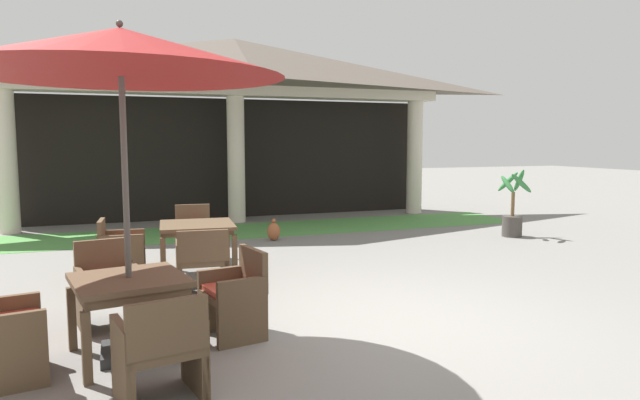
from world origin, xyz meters
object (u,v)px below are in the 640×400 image
at_px(patio_chair_mid_left_south, 161,350).
at_px(patio_table_near_foreground, 197,230).
at_px(patio_chair_near_foreground_west, 120,251).
at_px(patio_chair_mid_left_west, 0,332).
at_px(patio_umbrella_mid_left, 121,55).
at_px(patio_chair_near_foreground_south, 202,261).
at_px(patio_chair_mid_left_east, 235,296).
at_px(patio_chair_near_foreground_north, 194,235).
at_px(patio_chair_mid_left_north, 108,288).
at_px(potted_palm_right_edge, 513,215).
at_px(patio_table_mid_left, 129,288).
at_px(terracotta_urn, 274,231).

bearing_deg(patio_chair_mid_left_south, patio_table_near_foreground, 67.51).
bearing_deg(patio_chair_near_foreground_west, patio_chair_mid_left_west, -11.63).
xyz_separation_m(patio_chair_near_foreground_west, patio_chair_mid_left_south, (0.25, -4.01, -0.01)).
bearing_deg(patio_umbrella_mid_left, patio_chair_near_foreground_south, 64.30).
xyz_separation_m(patio_chair_mid_left_south, patio_chair_mid_left_east, (0.79, 1.17, 0.02)).
bearing_deg(patio_chair_near_foreground_south, patio_chair_mid_left_east, -83.03).
bearing_deg(patio_chair_mid_left_south, patio_chair_near_foreground_west, 82.59).
height_order(patio_chair_near_foreground_north, patio_chair_mid_left_north, patio_chair_near_foreground_north).
xyz_separation_m(patio_chair_near_foreground_south, patio_chair_mid_left_north, (-1.10, -0.90, -0.01)).
bearing_deg(potted_palm_right_edge, patio_chair_near_foreground_west, -172.55).
relative_size(patio_chair_near_foreground_west, patio_chair_mid_left_west, 0.95).
xyz_separation_m(patio_table_mid_left, patio_chair_mid_left_west, (-0.99, -0.19, -0.21)).
xyz_separation_m(patio_chair_near_foreground_south, potted_palm_right_edge, (6.51, 2.11, 0.03)).
distance_m(patio_chair_near_foreground_west, patio_chair_mid_left_north, 2.04).
height_order(patio_chair_near_foreground_south, patio_chair_mid_left_west, patio_chair_mid_left_west).
height_order(patio_table_near_foreground, potted_palm_right_edge, potted_palm_right_edge).
xyz_separation_m(patio_chair_near_foreground_north, patio_chair_near_foreground_west, (-1.13, -0.97, 0.00)).
xyz_separation_m(patio_chair_mid_left_west, potted_palm_right_edge, (8.41, 4.19, 0.03)).
height_order(patio_chair_near_foreground_north, patio_chair_near_foreground_south, patio_chair_near_foreground_north).
bearing_deg(patio_chair_near_foreground_north, patio_chair_mid_left_west, 68.29).
height_order(patio_table_near_foreground, patio_chair_near_foreground_south, patio_chair_near_foreground_south).
height_order(patio_umbrella_mid_left, patio_chair_mid_left_north, patio_umbrella_mid_left).
relative_size(patio_chair_near_foreground_west, terracotta_urn, 1.95).
bearing_deg(patio_chair_mid_left_west, patio_chair_near_foreground_west, 152.91).
distance_m(patio_umbrella_mid_left, patio_chair_mid_left_east, 2.45).
bearing_deg(patio_chair_near_foreground_north, potted_palm_right_edge, -175.41).
relative_size(patio_table_mid_left, terracotta_urn, 2.51).
distance_m(patio_chair_near_foreground_north, terracotta_urn, 2.09).
bearing_deg(patio_chair_mid_left_west, patio_chair_near_foreground_south, 126.72).
relative_size(patio_chair_near_foreground_south, terracotta_urn, 1.94).
distance_m(patio_chair_near_foreground_south, patio_table_mid_left, 2.11).
distance_m(patio_chair_near_foreground_south, patio_chair_mid_left_west, 2.82).
height_order(patio_chair_near_foreground_south, patio_chair_mid_left_south, patio_chair_near_foreground_south).
xyz_separation_m(patio_chair_near_foreground_south, patio_chair_mid_left_south, (-0.72, -2.87, -0.02)).
bearing_deg(patio_table_near_foreground, patio_umbrella_mid_left, -108.66).
relative_size(patio_chair_mid_left_north, potted_palm_right_edge, 0.63).
distance_m(patio_chair_mid_left_east, terracotta_urn, 5.34).
distance_m(patio_table_near_foreground, patio_umbrella_mid_left, 3.69).
relative_size(patio_chair_mid_left_north, terracotta_urn, 2.02).
relative_size(patio_table_mid_left, patio_chair_mid_left_south, 1.33).
bearing_deg(potted_palm_right_edge, patio_chair_near_foreground_south, -162.03).
relative_size(potted_palm_right_edge, terracotta_urn, 3.19).
xyz_separation_m(patio_chair_near_foreground_south, patio_chair_mid_left_west, (-1.90, -2.08, 0.00)).
bearing_deg(patio_chair_mid_left_south, patio_chair_near_foreground_south, 65.01).
xyz_separation_m(patio_chair_near_foreground_west, patio_chair_mid_left_east, (1.04, -2.84, 0.01)).
bearing_deg(patio_chair_mid_left_east, patio_chair_mid_left_west, 90.00).
distance_m(patio_chair_near_foreground_north, patio_chair_mid_left_north, 3.27).
height_order(patio_table_near_foreground, patio_chair_mid_left_north, patio_chair_mid_left_north).
relative_size(patio_table_mid_left, potted_palm_right_edge, 0.78).
relative_size(patio_chair_mid_left_west, terracotta_urn, 2.06).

